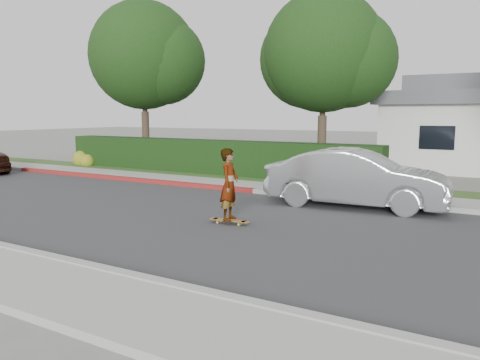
{
  "coord_description": "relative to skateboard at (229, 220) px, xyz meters",
  "views": [
    {
      "loc": [
        8.22,
        -9.28,
        2.6
      ],
      "look_at": [
        2.57,
        0.46,
        1.0
      ],
      "focal_mm": 35.0,
      "sensor_mm": 36.0,
      "label": 1
    }
  ],
  "objects": [
    {
      "name": "tree_center",
      "position": [
        -1.09,
        9.22,
        4.81
      ],
      "size": [
        5.66,
        4.84,
        7.44
      ],
      "color": "#33261C",
      "rests_on": "ground"
    },
    {
      "name": "car_silver",
      "position": [
        1.99,
        3.54,
        0.72
      ],
      "size": [
        5.02,
        2.03,
        1.62
      ],
      "primitive_type": "imported",
      "rotation": [
        0.0,
        0.0,
        1.63
      ],
      "color": "#B6B9BE",
      "rests_on": "ground"
    },
    {
      "name": "tree_left",
      "position": [
        -10.09,
        8.72,
        5.17
      ],
      "size": [
        5.99,
        5.21,
        8.0
      ],
      "color": "#33261C",
      "rests_on": "ground"
    },
    {
      "name": "hedge",
      "position": [
        -5.57,
        7.24,
        0.66
      ],
      "size": [
        15.0,
        1.0,
        1.5
      ],
      "primitive_type": "cube",
      "color": "black",
      "rests_on": "ground"
    },
    {
      "name": "sidewalk_far",
      "position": [
        -2.57,
        5.04,
        -0.03
      ],
      "size": [
        60.0,
        1.6,
        0.12
      ],
      "primitive_type": "cube",
      "color": "gray",
      "rests_on": "ground"
    },
    {
      "name": "flowering_shrub",
      "position": [
        -12.58,
        6.77,
        0.24
      ],
      "size": [
        1.4,
        1.0,
        0.9
      ],
      "color": "#2D4C19",
      "rests_on": "ground"
    },
    {
      "name": "curb_far",
      "position": [
        -2.57,
        4.14,
        -0.02
      ],
      "size": [
        60.0,
        0.2,
        0.15
      ],
      "primitive_type": "cube",
      "color": "#9E9E99",
      "rests_on": "ground"
    },
    {
      "name": "skateboarder",
      "position": [
        -0.0,
        0.0,
        0.86
      ],
      "size": [
        0.52,
        0.69,
        1.7
      ],
      "primitive_type": "imported",
      "rotation": [
        0.0,
        0.0,
        1.76
      ],
      "color": "white",
      "rests_on": "skateboard"
    },
    {
      "name": "planting_strip",
      "position": [
        -2.57,
        6.64,
        -0.04
      ],
      "size": [
        60.0,
        1.6,
        0.1
      ],
      "primitive_type": "cube",
      "color": "#2D4C1E",
      "rests_on": "ground"
    },
    {
      "name": "ground",
      "position": [
        -2.57,
        0.04,
        -0.09
      ],
      "size": [
        120.0,
        120.0,
        0.0
      ],
      "primitive_type": "plane",
      "color": "slate",
      "rests_on": "ground"
    },
    {
      "name": "skateboard",
      "position": [
        0.0,
        0.0,
        0.0
      ],
      "size": [
        1.05,
        0.3,
        0.1
      ],
      "rotation": [
        0.0,
        0.0,
        0.1
      ],
      "color": "gold",
      "rests_on": "ground"
    },
    {
      "name": "curb_near",
      "position": [
        -2.57,
        -4.06,
        -0.02
      ],
      "size": [
        60.0,
        0.2,
        0.15
      ],
      "primitive_type": "cube",
      "color": "#9E9E99",
      "rests_on": "ground"
    },
    {
      "name": "curb_red_section",
      "position": [
        -7.57,
        4.14,
        -0.01
      ],
      "size": [
        12.0,
        0.21,
        0.15
      ],
      "primitive_type": "cube",
      "color": "maroon",
      "rests_on": "ground"
    },
    {
      "name": "road",
      "position": [
        -2.57,
        0.04,
        -0.09
      ],
      "size": [
        60.0,
        8.0,
        0.01
      ],
      "primitive_type": "cube",
      "color": "#2D2D30",
      "rests_on": "ground"
    }
  ]
}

